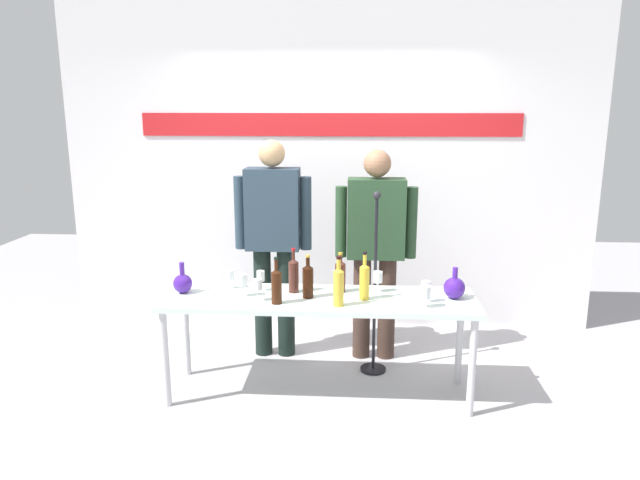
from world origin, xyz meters
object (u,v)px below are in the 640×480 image
(decanter_blue_left, at_px, (183,283))
(wine_glass_left_1, at_px, (242,280))
(presenter_right, at_px, (376,241))
(wine_glass_right_1, at_px, (425,293))
(wine_glass_right_0, at_px, (378,277))
(wine_glass_left_3, at_px, (261,276))
(wine_glass_right_2, at_px, (426,287))
(display_table, at_px, (319,306))
(wine_bottle_0, at_px, (364,280))
(wine_bottle_4, at_px, (294,274))
(decanter_blue_right, at_px, (454,287))
(wine_bottle_3, at_px, (340,275))
(wine_bottle_5, at_px, (338,285))
(wine_bottle_1, at_px, (276,285))
(wine_glass_left_2, at_px, (258,285))
(presenter_left, at_px, (273,235))
(microphone_stand, at_px, (374,314))

(decanter_blue_left, relative_size, wine_glass_left_1, 1.39)
(wine_glass_left_1, bearing_deg, presenter_right, 36.06)
(wine_glass_right_1, bearing_deg, wine_glass_right_0, 134.24)
(wine_glass_left_3, xyz_separation_m, wine_glass_right_1, (1.13, -0.28, -0.00))
(wine_glass_right_1, distance_m, wine_glass_right_2, 0.10)
(display_table, bearing_deg, wine_bottle_0, -5.06)
(wine_bottle_4, xyz_separation_m, wine_glass_right_1, (0.89, -0.26, -0.03))
(decanter_blue_right, height_order, wine_bottle_3, wine_bottle_3)
(wine_glass_left_3, distance_m, wine_glass_right_1, 1.16)
(display_table, xyz_separation_m, decanter_blue_right, (0.93, 0.03, 0.14))
(presenter_right, bearing_deg, decanter_blue_left, -155.19)
(wine_glass_left_1, bearing_deg, decanter_blue_right, 1.92)
(wine_bottle_5, xyz_separation_m, wine_glass_left_3, (-0.56, 0.29, -0.04))
(decanter_blue_left, height_order, presenter_right, presenter_right)
(decanter_blue_right, height_order, wine_bottle_0, wine_bottle_0)
(presenter_right, relative_size, wine_glass_left_1, 10.61)
(wine_glass_right_0, xyz_separation_m, wine_glass_right_2, (0.32, -0.21, 0.00))
(decanter_blue_left, distance_m, wine_bottle_4, 0.78)
(display_table, relative_size, wine_glass_left_3, 14.83)
(wine_bottle_1, relative_size, wine_bottle_5, 0.95)
(display_table, xyz_separation_m, wine_glass_left_2, (-0.40, -0.11, 0.17))
(wine_bottle_0, distance_m, wine_glass_left_2, 0.72)
(decanter_blue_left, height_order, wine_glass_left_2, decanter_blue_left)
(wine_bottle_1, bearing_deg, wine_bottle_4, 70.89)
(display_table, relative_size, wine_bottle_5, 6.45)
(presenter_right, bearing_deg, wine_bottle_5, -107.53)
(wine_bottle_1, relative_size, wine_glass_left_3, 2.18)
(wine_glass_left_2, distance_m, wine_glass_right_1, 1.12)
(presenter_right, xyz_separation_m, wine_bottle_5, (-0.26, -0.84, -0.11))
(presenter_left, bearing_deg, wine_glass_left_2, -89.83)
(wine_bottle_0, bearing_deg, decanter_blue_right, 5.47)
(wine_glass_right_0, relative_size, wine_glass_right_2, 1.01)
(wine_bottle_1, bearing_deg, decanter_blue_left, 165.19)
(presenter_left, height_order, wine_bottle_3, presenter_left)
(wine_bottle_0, xyz_separation_m, wine_bottle_5, (-0.17, -0.15, 0.01))
(presenter_left, xyz_separation_m, wine_glass_right_2, (1.13, -0.73, -0.18))
(decanter_blue_right, bearing_deg, wine_glass_right_1, -138.35)
(wine_bottle_0, height_order, microphone_stand, microphone_stand)
(decanter_blue_right, distance_m, microphone_stand, 0.73)
(decanter_blue_right, xyz_separation_m, presenter_right, (-0.52, 0.63, 0.17))
(presenter_left, distance_m, presenter_right, 0.81)
(microphone_stand, bearing_deg, wine_glass_left_3, -161.16)
(wine_bottle_4, distance_m, wine_glass_right_0, 0.60)
(decanter_blue_right, bearing_deg, microphone_stand, 145.53)
(wine_bottle_4, distance_m, microphone_stand, 0.76)
(wine_bottle_0, relative_size, wine_glass_right_0, 2.24)
(wine_bottle_5, bearing_deg, wine_glass_right_1, 0.87)
(wine_glass_left_1, bearing_deg, wine_bottle_1, -27.34)
(decanter_blue_left, distance_m, wine_bottle_0, 1.28)
(wine_glass_right_1, bearing_deg, wine_bottle_3, 153.05)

